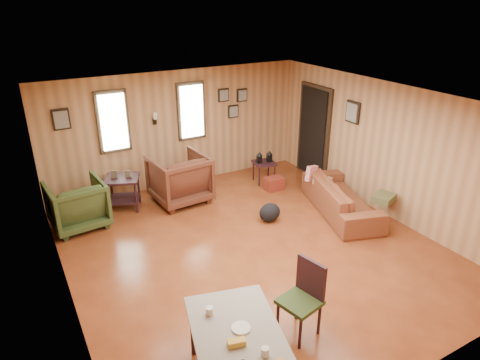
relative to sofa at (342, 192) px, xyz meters
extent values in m
cube|color=brown|center=(-2.09, -0.26, -0.42)|extent=(5.50, 6.00, 0.02)
cube|color=#997C5B|center=(-2.09, -0.26, 2.00)|extent=(5.50, 6.00, 0.02)
cube|color=tan|center=(-2.09, 2.75, 0.79)|extent=(5.50, 0.02, 2.40)
cube|color=tan|center=(-2.09, -3.27, 0.79)|extent=(5.50, 0.02, 2.40)
cube|color=tan|center=(-4.85, -0.26, 0.79)|extent=(0.02, 6.00, 2.40)
cube|color=tan|center=(0.67, -0.26, 0.79)|extent=(0.02, 6.00, 2.40)
cube|color=black|center=(-3.39, 2.71, 1.14)|extent=(0.60, 0.05, 1.20)
cube|color=#E0F2D1|center=(-3.39, 2.67, 1.14)|extent=(0.48, 0.04, 1.06)
cube|color=black|center=(-1.79, 2.71, 1.14)|extent=(0.60, 0.05, 1.20)
cube|color=#E0F2D1|center=(-1.79, 2.67, 1.14)|extent=(0.48, 0.04, 1.06)
cube|color=black|center=(-2.59, 2.69, 1.04)|extent=(0.07, 0.05, 0.12)
cylinder|color=silver|center=(-2.59, 2.63, 1.17)|extent=(0.07, 0.07, 0.14)
cube|color=black|center=(0.63, 1.69, 0.59)|extent=(0.06, 1.00, 2.05)
cube|color=black|center=(0.59, 1.69, 0.59)|extent=(0.04, 0.82, 1.90)
cube|color=black|center=(-1.04, 2.71, 1.39)|extent=(0.24, 0.04, 0.28)
cube|color=#9E998C|center=(-1.04, 2.68, 1.39)|extent=(0.19, 0.02, 0.22)
cube|color=black|center=(-0.59, 2.71, 1.34)|extent=(0.24, 0.04, 0.28)
cube|color=#9E998C|center=(-0.59, 2.68, 1.34)|extent=(0.19, 0.02, 0.22)
cube|color=black|center=(-0.81, 2.71, 1.01)|extent=(0.24, 0.04, 0.28)
cube|color=#9E998C|center=(-0.81, 2.68, 1.01)|extent=(0.19, 0.02, 0.22)
cube|color=black|center=(-4.29, 2.71, 1.31)|extent=(0.30, 0.04, 0.38)
cube|color=#9E998C|center=(-4.29, 2.68, 1.31)|extent=(0.24, 0.02, 0.31)
cube|color=black|center=(0.63, 0.59, 1.29)|extent=(0.04, 0.34, 0.42)
cube|color=#9E998C|center=(0.60, 0.59, 1.29)|extent=(0.02, 0.27, 0.34)
imported|color=brown|center=(0.00, 0.00, 0.00)|extent=(1.22, 2.17, 0.81)
imported|color=#522718|center=(-2.43, 1.92, 0.11)|extent=(1.08, 1.02, 1.04)
imported|color=#33431E|center=(-4.35, 1.85, 0.06)|extent=(0.98, 0.93, 0.93)
cube|color=black|center=(-3.48, 2.14, 0.21)|extent=(0.78, 0.75, 0.04)
cube|color=black|center=(-3.48, 2.14, -0.21)|extent=(0.71, 0.68, 0.03)
cylinder|color=black|center=(-3.80, 2.04, -0.11)|extent=(0.06, 0.06, 0.60)
cylinder|color=black|center=(-3.33, 1.84, -0.11)|extent=(0.06, 0.06, 0.60)
cylinder|color=black|center=(-3.63, 2.45, -0.11)|extent=(0.06, 0.06, 0.60)
cylinder|color=black|center=(-3.16, 2.25, -0.11)|extent=(0.06, 0.06, 0.60)
cube|color=#494031|center=(-3.60, 2.19, 0.30)|extent=(0.11, 0.06, 0.14)
cube|color=#494031|center=(-3.37, 2.10, 0.29)|extent=(0.10, 0.06, 0.13)
cube|color=black|center=(-0.51, 1.88, 0.04)|extent=(0.52, 0.52, 0.04)
cylinder|color=black|center=(-0.71, 1.74, -0.19)|extent=(0.04, 0.04, 0.44)
cylinder|color=black|center=(-0.36, 1.68, -0.19)|extent=(0.04, 0.04, 0.44)
cylinder|color=black|center=(-0.65, 2.09, -0.19)|extent=(0.04, 0.04, 0.44)
cylinder|color=black|center=(-0.30, 2.02, -0.19)|extent=(0.04, 0.04, 0.44)
cube|color=black|center=(-0.62, 1.90, 0.13)|extent=(0.11, 0.11, 0.16)
cone|color=black|center=(-0.62, 1.90, 0.26)|extent=(0.15, 0.15, 0.09)
cube|color=black|center=(-0.39, 1.86, 0.13)|extent=(0.11, 0.11, 0.16)
cone|color=black|center=(-0.39, 1.86, 0.26)|extent=(0.15, 0.15, 0.09)
cube|color=maroon|center=(-0.54, 1.45, -0.27)|extent=(0.38, 0.28, 0.27)
ellipsoid|color=black|center=(-1.35, 0.36, -0.23)|extent=(0.42, 0.32, 0.34)
cube|color=#4F4F2C|center=(0.36, -0.66, 0.08)|extent=(0.47, 0.43, 0.13)
cube|color=red|center=(-0.17, 0.70, 0.16)|extent=(0.36, 0.20, 0.35)
cube|color=gray|center=(-0.07, 0.48, 0.06)|extent=(0.40, 0.35, 0.10)
cube|color=gray|center=(-3.59, -2.51, 0.30)|extent=(1.19, 1.61, 0.05)
cylinder|color=black|center=(-3.79, -1.82, -0.06)|extent=(0.07, 0.07, 0.69)
cylinder|color=black|center=(-3.09, -2.00, -0.06)|extent=(0.07, 0.07, 0.69)
cylinder|color=beige|center=(-3.50, -2.83, 0.37)|extent=(0.09, 0.09, 0.09)
cylinder|color=beige|center=(-3.70, -2.09, 0.37)|extent=(0.09, 0.09, 0.09)
cylinder|color=beige|center=(-3.52, -2.43, 0.34)|extent=(0.23, 0.23, 0.02)
cube|color=gold|center=(-3.66, -2.59, 0.35)|extent=(0.19, 0.12, 0.06)
cube|color=#33431E|center=(-2.57, -2.14, 0.05)|extent=(0.52, 0.52, 0.05)
cube|color=black|center=(-2.39, -2.10, 0.31)|extent=(0.13, 0.41, 0.47)
cylinder|color=black|center=(-2.70, -2.35, -0.18)|extent=(0.04, 0.04, 0.45)
cylinder|color=black|center=(-2.36, -2.27, -0.18)|extent=(0.04, 0.04, 0.45)
cylinder|color=black|center=(-2.78, -2.01, -0.18)|extent=(0.04, 0.04, 0.45)
cylinder|color=black|center=(-2.44, -1.93, -0.18)|extent=(0.04, 0.04, 0.45)
camera|label=1|loc=(-5.14, -5.28, 3.37)|focal=32.00mm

